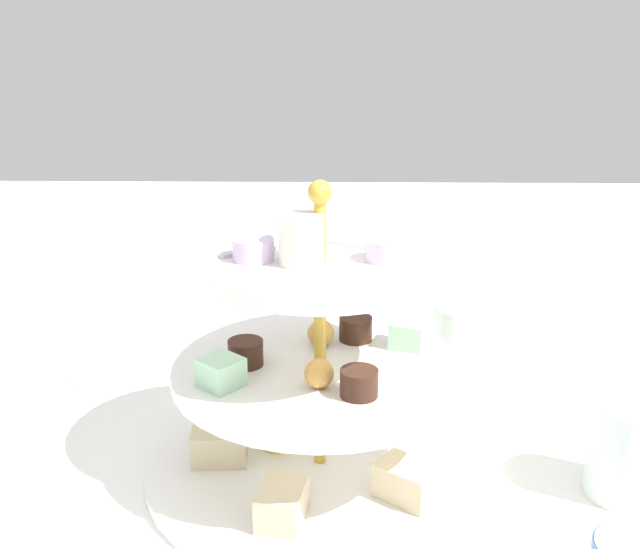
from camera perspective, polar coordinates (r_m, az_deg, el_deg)
ground_plane at (r=0.73m, az=-0.00°, el=-13.93°), size 2.40×2.40×0.00m
tiered_serving_stand at (r=0.69m, az=-0.05°, el=-8.60°), size 0.31×0.31×0.26m
water_glass_tall_right at (r=0.62m, az=-21.40°, el=-15.46°), size 0.07×0.07×0.12m
water_glass_short_left at (r=0.72m, az=21.19°, el=-11.63°), size 0.06×0.06×0.08m
butter_knife_left at (r=0.95m, az=-12.79°, el=-6.03°), size 0.13×0.13×0.00m
water_glass_mid_back at (r=0.88m, az=9.86°, el=-4.92°), size 0.06×0.06×0.09m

